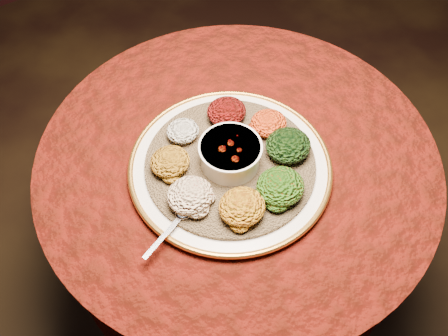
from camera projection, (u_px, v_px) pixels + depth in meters
table at (236, 195)px, 1.33m from camera, size 0.96×0.96×0.73m
platter at (230, 166)px, 1.15m from camera, size 0.54×0.54×0.02m
injera at (230, 164)px, 1.14m from camera, size 0.51×0.51×0.01m
stew_bowl at (230, 153)px, 1.11m from camera, size 0.14×0.14×0.06m
spoon at (182, 215)px, 1.05m from camera, size 0.15×0.07×0.01m
portion_ayib at (183, 131)px, 1.16m from camera, size 0.08×0.07×0.04m
portion_kitfo at (226, 111)px, 1.19m from camera, size 0.10×0.09×0.05m
portion_tikil at (269, 123)px, 1.18m from camera, size 0.09×0.08×0.04m
portion_gomen at (288, 145)px, 1.13m from camera, size 0.11×0.10×0.05m
portion_mixveg at (280, 186)px, 1.06m from camera, size 0.11×0.10×0.05m
portion_kik at (242, 207)px, 1.04m from camera, size 0.10×0.10×0.05m
portion_timatim at (190, 195)px, 1.05m from camera, size 0.10×0.09×0.05m
portion_shiro at (170, 162)px, 1.11m from camera, size 0.09×0.09×0.04m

